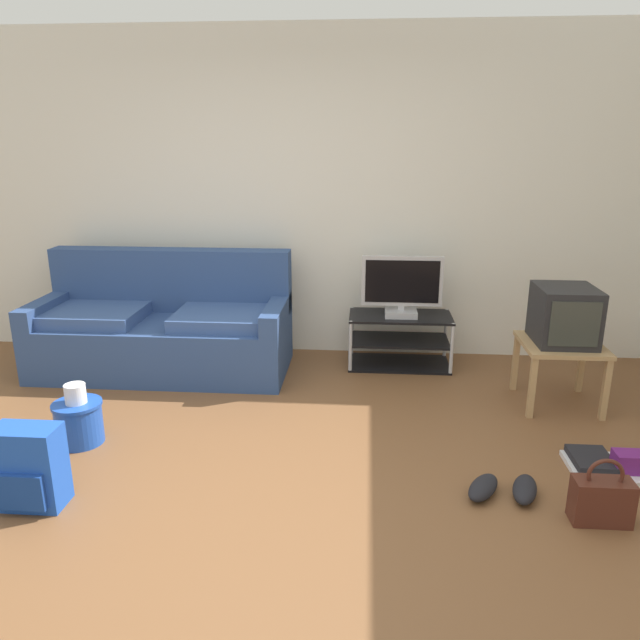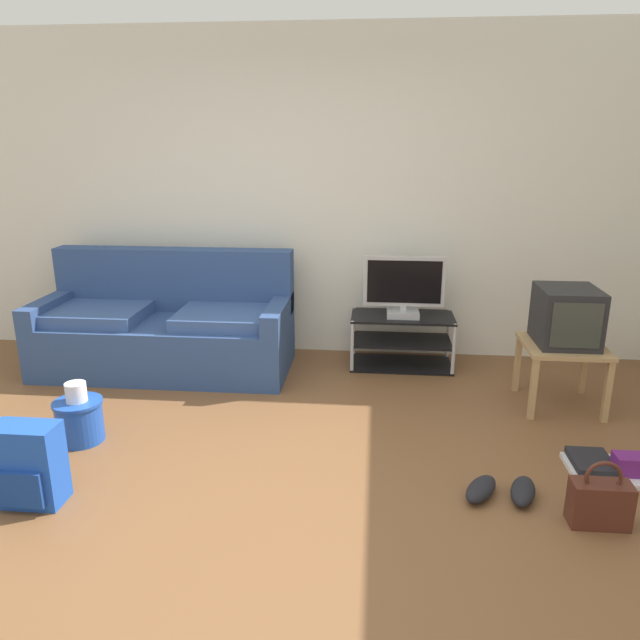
% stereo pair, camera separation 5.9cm
% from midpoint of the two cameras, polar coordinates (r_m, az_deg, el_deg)
% --- Properties ---
extents(ground_plane, '(9.00, 9.80, 0.02)m').
position_cam_midpoint_polar(ground_plane, '(3.28, -6.57, -17.03)').
color(ground_plane, brown).
extents(wall_back, '(9.00, 0.10, 2.70)m').
position_cam_midpoint_polar(wall_back, '(5.17, -1.45, 11.65)').
color(wall_back, silver).
rests_on(wall_back, ground_plane).
extents(couch, '(2.00, 0.85, 0.95)m').
position_cam_midpoint_polar(couch, '(5.03, -14.04, -0.73)').
color(couch, navy).
rests_on(couch, ground_plane).
extents(tv_stand, '(0.84, 0.44, 0.43)m').
position_cam_midpoint_polar(tv_stand, '(5.01, 8.11, -1.95)').
color(tv_stand, black).
rests_on(tv_stand, ground_plane).
extents(flat_tv, '(0.65, 0.22, 0.49)m').
position_cam_midpoint_polar(flat_tv, '(4.86, 8.34, 3.10)').
color(flat_tv, '#B2B2B7').
rests_on(flat_tv, tv_stand).
extents(side_table, '(0.54, 0.54, 0.46)m').
position_cam_midpoint_polar(side_table, '(4.49, 22.45, -2.97)').
color(side_table, tan).
rests_on(side_table, ground_plane).
extents(crt_tv, '(0.39, 0.44, 0.39)m').
position_cam_midpoint_polar(crt_tv, '(4.43, 22.77, 0.34)').
color(crt_tv, '#232326').
rests_on(crt_tv, side_table).
extents(backpack, '(0.33, 0.26, 0.44)m').
position_cam_midpoint_polar(backpack, '(3.47, -25.58, -12.38)').
color(backpack, blue).
rests_on(backpack, ground_plane).
extents(handbag, '(0.28, 0.13, 0.35)m').
position_cam_midpoint_polar(handbag, '(3.33, 25.58, -15.37)').
color(handbag, '#4C2319').
rests_on(handbag, ground_plane).
extents(cleaning_bucket, '(0.30, 0.30, 0.39)m').
position_cam_midpoint_polar(cleaning_bucket, '(4.04, -21.57, -8.60)').
color(cleaning_bucket, blue).
rests_on(cleaning_bucket, ground_plane).
extents(sneakers_pair, '(0.44, 0.30, 0.09)m').
position_cam_midpoint_polar(sneakers_pair, '(3.41, 17.42, -15.20)').
color(sneakers_pair, black).
rests_on(sneakers_pair, ground_plane).
extents(floor_tray, '(0.45, 0.34, 0.14)m').
position_cam_midpoint_polar(floor_tray, '(3.85, 26.20, -12.44)').
color(floor_tray, silver).
rests_on(floor_tray, ground_plane).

